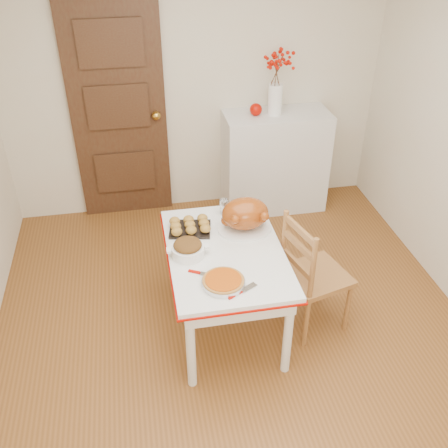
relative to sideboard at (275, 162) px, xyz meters
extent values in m
cube|color=brown|center=(-0.74, -1.78, -0.49)|extent=(3.50, 4.00, 0.00)
cube|color=beige|center=(-0.74, 0.22, 0.76)|extent=(3.50, 0.00, 2.50)
cube|color=#391B0F|center=(-1.44, 0.19, 0.54)|extent=(0.85, 0.06, 2.06)
cube|color=silver|center=(0.00, 0.00, 0.00)|extent=(0.99, 0.44, 0.99)
sphere|color=#A90A00|center=(-0.21, 0.00, 0.55)|extent=(0.11, 0.11, 0.11)
cylinder|color=#AC4308|center=(-0.87, -1.93, 0.23)|extent=(0.30, 0.30, 0.06)
cylinder|color=white|center=(-0.72, -1.12, 0.25)|extent=(0.07, 0.07, 0.11)
camera|label=1|loc=(-1.32, -4.31, 2.29)|focal=41.16mm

